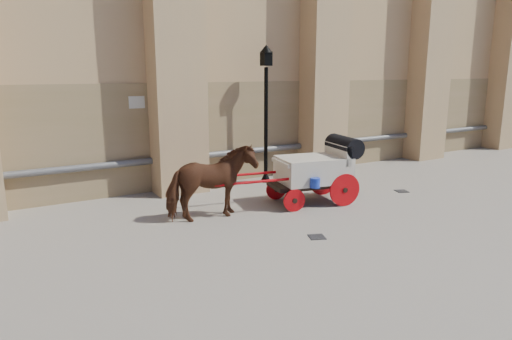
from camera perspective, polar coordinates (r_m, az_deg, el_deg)
ground at (r=10.36m, az=3.18°, el=-6.39°), size 90.00×90.00×0.00m
horse at (r=10.29m, az=-5.62°, el=-1.65°), size 2.03×0.98×1.69m
carriage at (r=11.71m, az=7.75°, el=0.30°), size 3.95×1.69×1.68m
street_lamp at (r=13.59m, az=1.25°, el=7.45°), size 0.38×0.38×4.06m
drain_grate_near at (r=9.46m, az=7.61°, el=-8.29°), size 0.41×0.41×0.01m
drain_grate_far at (r=13.47m, az=17.74°, el=-2.53°), size 0.41×0.41×0.01m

